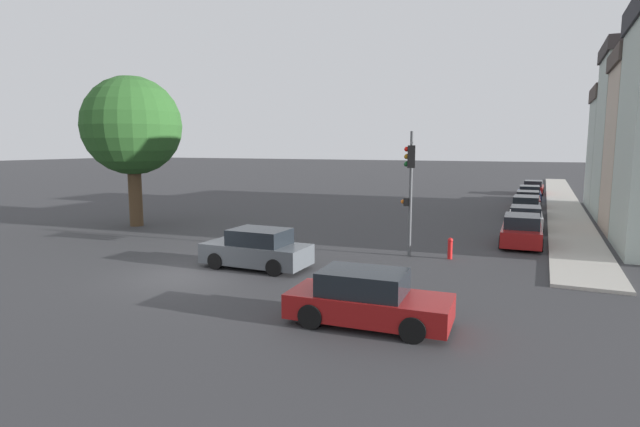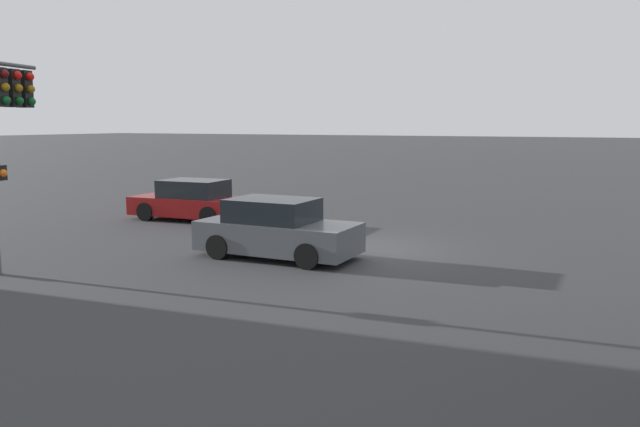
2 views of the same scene
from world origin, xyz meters
name	(u,v)px [view 2 (image 2 of 2)]	position (x,y,z in m)	size (l,w,h in m)	color
ground_plane	(366,248)	(0.00, 0.00, 0.00)	(300.00, 300.00, 0.00)	#333335
traffic_signal	(7,109)	(6.76, 6.08, 3.87)	(0.89, 1.90, 5.41)	#515456
crossing_car_0	(277,230)	(1.66, 2.20, 0.73)	(4.24, 1.98, 1.56)	#4C5156
crossing_car_1	(191,201)	(7.68, -2.05, 0.69)	(4.44, 2.10, 1.48)	maroon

